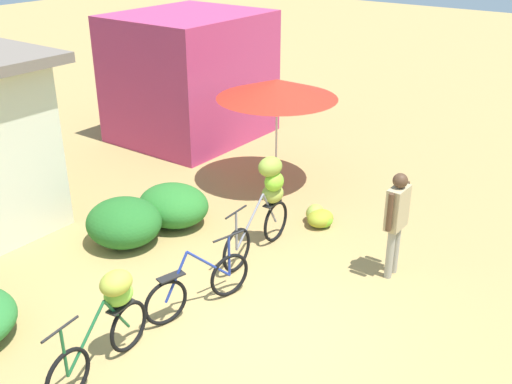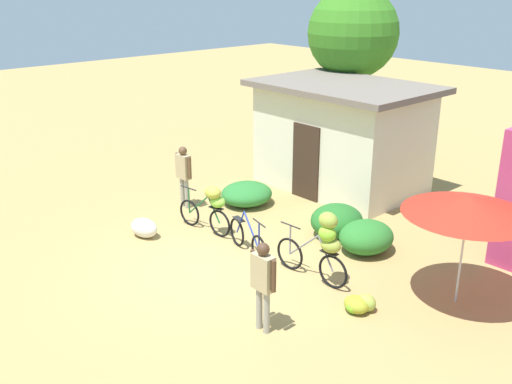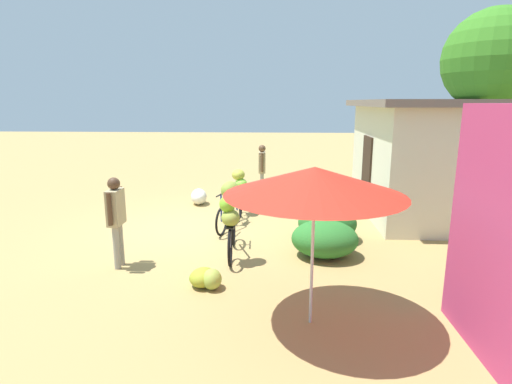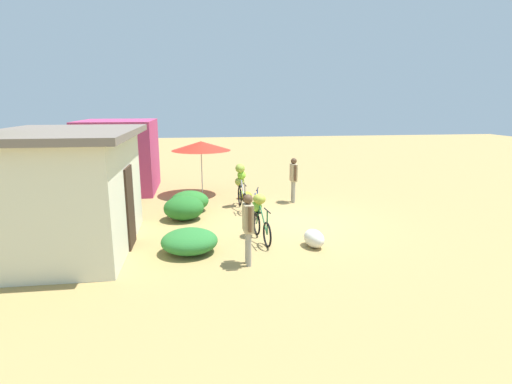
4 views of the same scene
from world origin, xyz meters
name	(u,v)px [view 4 (image 4 of 4)]	position (x,y,z in m)	size (l,w,h in m)	color
ground_plane	(286,221)	(0.00, 0.00, 0.00)	(60.00, 60.00, 0.00)	#A5874F
building_low	(68,190)	(-1.50, 5.69, 1.47)	(4.67, 3.28, 2.90)	beige
shop_pink	(120,156)	(5.19, 5.72, 1.42)	(3.20, 2.80, 2.83)	#B43768
hedge_bush_front_left	(189,241)	(-2.21, 2.85, 0.29)	(1.27, 1.35, 0.57)	#2B7330
hedge_bush_front_right	(184,208)	(0.63, 3.07, 0.37)	(1.16, 1.22, 0.73)	#246625
hedge_bush_mid	(190,201)	(1.59, 2.91, 0.34)	(1.10, 1.25, 0.68)	#297029
market_umbrella	(201,146)	(3.99, 2.47, 1.90)	(2.26, 2.26, 2.08)	beige
bicycle_leftmost	(259,212)	(-1.38, 1.03, 0.70)	(1.62, 0.43, 1.17)	black
bicycle_near_pile	(256,211)	(0.00, 0.94, 0.35)	(1.61, 0.45, 0.94)	black
bicycle_center_loaded	(241,182)	(1.88, 1.18, 0.87)	(1.76, 0.41, 1.49)	black
banana_pile_on_ground	(245,195)	(3.00, 0.90, 0.14)	(0.56, 0.61, 0.31)	#77BE27
produce_sack	(314,238)	(-2.25, -0.21, 0.22)	(0.70, 0.44, 0.44)	silver
person_vendor	(293,175)	(2.30, -0.75, 0.98)	(0.58, 0.21, 1.60)	gray
person_bystander	(248,222)	(-3.13, 1.55, 0.98)	(0.58, 0.22, 1.60)	gray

